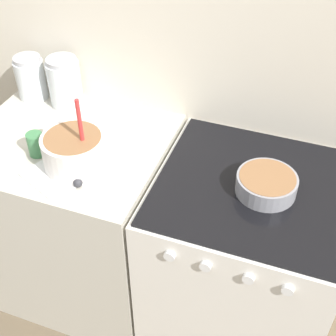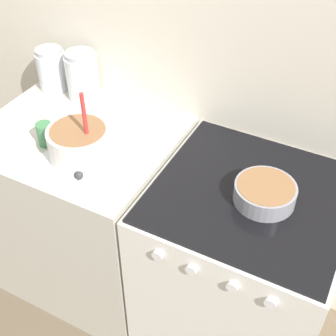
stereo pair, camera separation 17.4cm
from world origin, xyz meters
TOP-DOWN VIEW (x-y plane):
  - wall_back at (0.00, 0.72)m, footprint 4.65×0.05m
  - countertop_cabinet at (-0.41, 0.35)m, footprint 0.83×0.70m
  - stove at (0.38, 0.35)m, footprint 0.73×0.72m
  - mixing_bowl at (-0.29, 0.23)m, footprint 0.25×0.25m
  - baking_pan at (0.43, 0.33)m, footprint 0.22×0.22m
  - storage_jar_left at (-0.72, 0.60)m, footprint 0.14×0.14m
  - storage_jar_middle at (-0.54, 0.60)m, footprint 0.15×0.15m
  - tin_can at (-0.47, 0.23)m, footprint 0.07×0.07m
  - recipe_page at (-0.33, 0.17)m, footprint 0.30×0.32m
  - measuring_spoon at (-0.24, 0.12)m, footprint 0.12×0.04m

SIDE VIEW (x-z plane):
  - stove at x=0.38m, z-range 0.00..0.94m
  - countertop_cabinet at x=-0.41m, z-range 0.00..0.94m
  - recipe_page at x=-0.33m, z-range 0.94..0.94m
  - measuring_spoon at x=-0.24m, z-range 0.93..0.97m
  - baking_pan at x=0.43m, z-range 0.94..1.01m
  - tin_can at x=-0.47m, z-range 0.94..1.04m
  - mixing_bowl at x=-0.29m, z-range 0.86..1.17m
  - storage_jar_left at x=-0.72m, z-range 0.92..1.13m
  - storage_jar_middle at x=-0.54m, z-range 0.92..1.15m
  - wall_back at x=0.00m, z-range 0.00..2.40m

